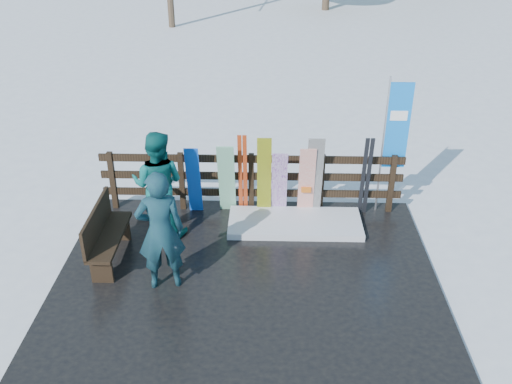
{
  "coord_description": "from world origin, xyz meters",
  "views": [
    {
      "loc": [
        0.34,
        -7.2,
        5.57
      ],
      "look_at": [
        0.12,
        1.0,
        1.1
      ],
      "focal_mm": 40.0,
      "sensor_mm": 36.0,
      "label": 1
    }
  ],
  "objects_px": {
    "person_front": "(160,231)",
    "person_back": "(158,184)",
    "bench": "(105,233)",
    "snowboard_4": "(314,177)",
    "rental_flag": "(394,131)",
    "snowboard_5": "(307,182)",
    "snowboard_2": "(264,177)",
    "snowboard_1": "(227,179)",
    "snowboard_3": "(279,183)",
    "snowboard_0": "(194,181)"
  },
  "relations": [
    {
      "from": "snowboard_2",
      "to": "snowboard_5",
      "type": "height_order",
      "value": "snowboard_2"
    },
    {
      "from": "bench",
      "to": "snowboard_4",
      "type": "height_order",
      "value": "snowboard_4"
    },
    {
      "from": "snowboard_1",
      "to": "rental_flag",
      "type": "distance_m",
      "value": 3.11
    },
    {
      "from": "snowboard_2",
      "to": "snowboard_5",
      "type": "relative_size",
      "value": 1.13
    },
    {
      "from": "snowboard_1",
      "to": "person_back",
      "type": "bearing_deg",
      "value": -150.49
    },
    {
      "from": "snowboard_4",
      "to": "rental_flag",
      "type": "relative_size",
      "value": 0.63
    },
    {
      "from": "snowboard_2",
      "to": "snowboard_3",
      "type": "height_order",
      "value": "snowboard_2"
    },
    {
      "from": "person_front",
      "to": "person_back",
      "type": "bearing_deg",
      "value": -90.72
    },
    {
      "from": "person_back",
      "to": "snowboard_1",
      "type": "bearing_deg",
      "value": -142.54
    },
    {
      "from": "rental_flag",
      "to": "snowboard_1",
      "type": "bearing_deg",
      "value": -174.82
    },
    {
      "from": "snowboard_1",
      "to": "rental_flag",
      "type": "relative_size",
      "value": 0.59
    },
    {
      "from": "rental_flag",
      "to": "person_front",
      "type": "height_order",
      "value": "rental_flag"
    },
    {
      "from": "snowboard_5",
      "to": "person_back",
      "type": "bearing_deg",
      "value": -166.14
    },
    {
      "from": "snowboard_2",
      "to": "rental_flag",
      "type": "distance_m",
      "value": 2.45
    },
    {
      "from": "snowboard_0",
      "to": "snowboard_5",
      "type": "distance_m",
      "value": 2.05
    },
    {
      "from": "snowboard_4",
      "to": "rental_flag",
      "type": "distance_m",
      "value": 1.62
    },
    {
      "from": "snowboard_1",
      "to": "snowboard_5",
      "type": "xyz_separation_m",
      "value": [
        1.45,
        0.0,
        -0.03
      ]
    },
    {
      "from": "snowboard_3",
      "to": "snowboard_1",
      "type": "bearing_deg",
      "value": 180.0
    },
    {
      "from": "snowboard_5",
      "to": "person_back",
      "type": "distance_m",
      "value": 2.66
    },
    {
      "from": "snowboard_0",
      "to": "person_back",
      "type": "relative_size",
      "value": 0.75
    },
    {
      "from": "snowboard_4",
      "to": "snowboard_5",
      "type": "xyz_separation_m",
      "value": [
        -0.14,
        0.0,
        -0.1
      ]
    },
    {
      "from": "snowboard_4",
      "to": "person_back",
      "type": "relative_size",
      "value": 0.85
    },
    {
      "from": "snowboard_4",
      "to": "rental_flag",
      "type": "height_order",
      "value": "rental_flag"
    },
    {
      "from": "snowboard_2",
      "to": "snowboard_1",
      "type": "bearing_deg",
      "value": -180.0
    },
    {
      "from": "snowboard_0",
      "to": "snowboard_4",
      "type": "xyz_separation_m",
      "value": [
        2.19,
        -0.0,
        0.1
      ]
    },
    {
      "from": "snowboard_0",
      "to": "snowboard_1",
      "type": "distance_m",
      "value": 0.6
    },
    {
      "from": "snowboard_3",
      "to": "snowboard_4",
      "type": "distance_m",
      "value": 0.64
    },
    {
      "from": "snowboard_2",
      "to": "snowboard_3",
      "type": "distance_m",
      "value": 0.31
    },
    {
      "from": "snowboard_0",
      "to": "snowboard_3",
      "type": "height_order",
      "value": "snowboard_0"
    },
    {
      "from": "snowboard_5",
      "to": "snowboard_2",
      "type": "bearing_deg",
      "value": 180.0
    },
    {
      "from": "person_front",
      "to": "person_back",
      "type": "relative_size",
      "value": 1.01
    },
    {
      "from": "bench",
      "to": "snowboard_5",
      "type": "distance_m",
      "value": 3.65
    },
    {
      "from": "snowboard_1",
      "to": "snowboard_0",
      "type": "bearing_deg",
      "value": 180.0
    },
    {
      "from": "person_back",
      "to": "rental_flag",
      "type": "bearing_deg",
      "value": -159.59
    },
    {
      "from": "snowboard_2",
      "to": "person_back",
      "type": "bearing_deg",
      "value": -160.61
    },
    {
      "from": "snowboard_0",
      "to": "snowboard_2",
      "type": "xyz_separation_m",
      "value": [
        1.28,
        0.0,
        0.1
      ]
    },
    {
      "from": "snowboard_1",
      "to": "rental_flag",
      "type": "height_order",
      "value": "rental_flag"
    },
    {
      "from": "bench",
      "to": "person_back",
      "type": "xyz_separation_m",
      "value": [
        0.75,
        0.87,
        0.44
      ]
    },
    {
      "from": "bench",
      "to": "snowboard_4",
      "type": "xyz_separation_m",
      "value": [
        3.46,
        1.5,
        0.29
      ]
    },
    {
      "from": "snowboard_0",
      "to": "person_front",
      "type": "xyz_separation_m",
      "value": [
        -0.22,
        -2.13,
        0.27
      ]
    },
    {
      "from": "snowboard_5",
      "to": "person_front",
      "type": "distance_m",
      "value": 3.13
    },
    {
      "from": "snowboard_0",
      "to": "snowboard_3",
      "type": "bearing_deg",
      "value": -0.0
    },
    {
      "from": "snowboard_2",
      "to": "snowboard_5",
      "type": "distance_m",
      "value": 0.78
    },
    {
      "from": "person_front",
      "to": "person_back",
      "type": "distance_m",
      "value": 1.53
    },
    {
      "from": "bench",
      "to": "snowboard_3",
      "type": "height_order",
      "value": "snowboard_3"
    },
    {
      "from": "rental_flag",
      "to": "snowboard_0",
      "type": "bearing_deg",
      "value": -175.69
    },
    {
      "from": "snowboard_1",
      "to": "snowboard_3",
      "type": "xyz_separation_m",
      "value": [
        0.96,
        -0.0,
        -0.07
      ]
    },
    {
      "from": "bench",
      "to": "snowboard_4",
      "type": "relative_size",
      "value": 0.92
    },
    {
      "from": "bench",
      "to": "rental_flag",
      "type": "height_order",
      "value": "rental_flag"
    },
    {
      "from": "bench",
      "to": "snowboard_4",
      "type": "bearing_deg",
      "value": 23.48
    }
  ]
}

